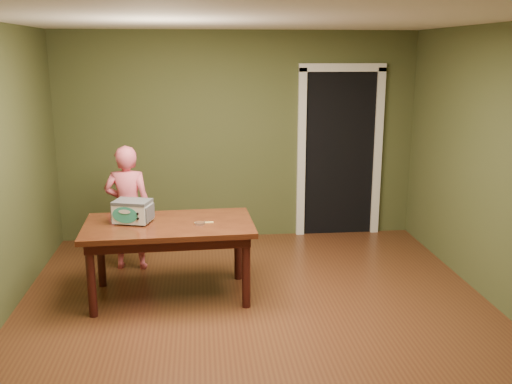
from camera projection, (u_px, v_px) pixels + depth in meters
floor at (259, 323)px, 5.06m from camera, size 5.00×5.00×0.00m
room_shell at (260, 131)px, 4.65m from camera, size 4.52×5.02×2.61m
doorway at (334, 150)px, 7.62m from camera, size 1.10×0.66×2.25m
dining_table at (169, 233)px, 5.46m from camera, size 1.63×0.96×0.75m
toy_oven at (133, 211)px, 5.42m from camera, size 0.40×0.32×0.22m
baking_pan at (200, 223)px, 5.39m from camera, size 0.10×0.10×0.02m
spatula at (204, 223)px, 5.44m from camera, size 0.18×0.03×0.01m
child at (128, 208)px, 6.20m from camera, size 0.53×0.37×1.38m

